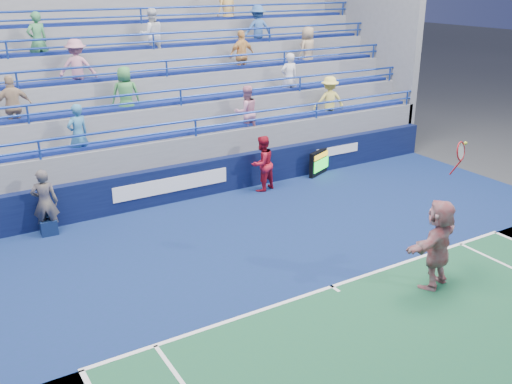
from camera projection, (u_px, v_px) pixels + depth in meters
ground at (332, 287)px, 12.42m from camera, size 120.00×120.00×0.00m
sponsor_wall at (201, 179)px, 17.43m from camera, size 18.00×0.32×1.10m
bleacher_stand at (152, 122)px, 20.09m from camera, size 18.00×5.61×6.13m
serve_speed_board at (320, 162)px, 19.39m from camera, size 1.19×0.63×0.86m
judge_chair at (48, 226)px, 14.92m from camera, size 0.44×0.44×0.75m
tennis_player at (438, 244)px, 12.16m from camera, size 1.95×1.10×3.22m
line_judge at (45, 202)px, 14.67m from camera, size 0.75×0.59×1.80m
ball_girl at (262, 164)px, 17.76m from camera, size 1.01×0.88×1.77m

